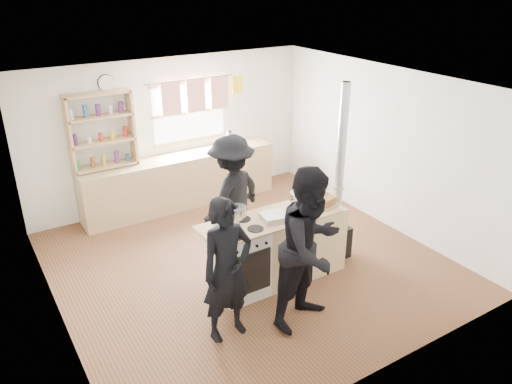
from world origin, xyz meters
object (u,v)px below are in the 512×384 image
(cooking_island, at_px, (278,247))
(person_far, at_px, (232,195))
(skillet_greens, at_px, (231,234))
(person_near_left, at_px, (227,270))
(stockpot_stove, at_px, (237,213))
(person_near_right, at_px, (311,248))
(roast_tray, at_px, (274,217))
(flue_heater, at_px, (337,214))
(thermos, at_px, (230,139))
(stockpot_counter, at_px, (301,199))
(bread_board, at_px, (328,203))

(cooking_island, distance_m, person_far, 1.05)
(skillet_greens, relative_size, person_near_left, 0.22)
(stockpot_stove, xyz_separation_m, person_near_right, (0.31, -1.09, -0.06))
(skillet_greens, distance_m, person_near_right, 0.95)
(stockpot_stove, distance_m, person_near_right, 1.13)
(roast_tray, relative_size, person_far, 0.20)
(flue_heater, bearing_deg, thermos, 93.87)
(skillet_greens, bearing_deg, person_far, 60.42)
(thermos, height_order, stockpot_counter, thermos)
(stockpot_stove, xyz_separation_m, person_near_left, (-0.61, -0.83, -0.18))
(stockpot_stove, relative_size, person_near_right, 0.12)
(person_far, bearing_deg, person_near_left, 36.17)
(thermos, distance_m, skillet_greens, 3.33)
(thermos, xyz_separation_m, person_near_left, (-1.93, -3.39, -0.20))
(stockpot_stove, relative_size, flue_heater, 0.09)
(person_near_right, bearing_deg, skillet_greens, 114.00)
(thermos, xyz_separation_m, bread_board, (-0.14, -2.89, -0.05))
(cooking_island, bearing_deg, bread_board, -9.81)
(roast_tray, relative_size, flue_heater, 0.14)
(thermos, xyz_separation_m, cooking_island, (-0.83, -2.77, -0.57))
(thermos, height_order, person_near_right, person_near_right)
(thermos, relative_size, stockpot_stove, 1.18)
(cooking_island, bearing_deg, person_near_right, -101.37)
(thermos, bearing_deg, flue_heater, -86.13)
(cooking_island, xyz_separation_m, person_far, (-0.15, 0.96, 0.41))
(flue_heater, distance_m, person_near_left, 2.23)
(thermos, bearing_deg, bread_board, -92.80)
(cooking_island, distance_m, skillet_greens, 0.93)
(thermos, xyz_separation_m, person_near_right, (-1.01, -3.65, -0.08))
(skillet_greens, bearing_deg, stockpot_counter, 10.85)
(skillet_greens, height_order, person_far, person_far)
(skillet_greens, distance_m, person_far, 1.27)
(stockpot_counter, relative_size, bread_board, 0.91)
(roast_tray, bearing_deg, stockpot_counter, 15.95)
(roast_tray, bearing_deg, cooking_island, 30.55)
(stockpot_stove, bearing_deg, thermos, 62.75)
(thermos, bearing_deg, roast_tray, -108.58)
(person_near_left, xyz_separation_m, person_far, (0.95, 1.58, 0.04))
(stockpot_counter, xyz_separation_m, bread_board, (0.29, -0.20, -0.05))
(person_near_left, height_order, person_near_right, person_near_right)
(person_far, bearing_deg, thermos, -141.22)
(roast_tray, relative_size, stockpot_counter, 1.18)
(stockpot_stove, height_order, stockpot_counter, stockpot_counter)
(stockpot_stove, height_order, person_near_right, person_near_right)
(skillet_greens, relative_size, roast_tray, 1.07)
(person_far, bearing_deg, roast_tray, 68.46)
(stockpot_counter, relative_size, person_near_right, 0.15)
(flue_heater, height_order, person_far, flue_heater)
(stockpot_stove, bearing_deg, cooking_island, -22.68)
(stockpot_stove, bearing_deg, roast_tray, -37.20)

